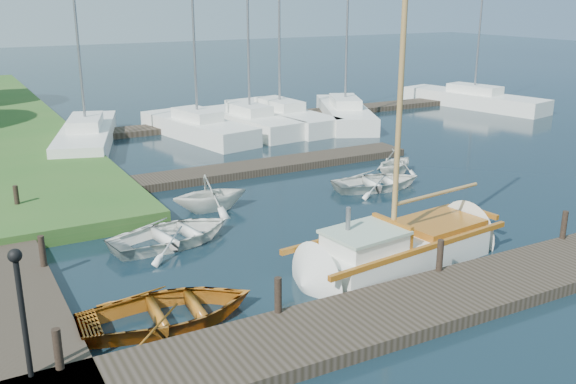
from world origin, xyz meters
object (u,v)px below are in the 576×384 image
mooring_post_5 (17,198)px  marina_boat_2 (250,120)px  marina_boat_0 (87,134)px  marina_boat_7 (474,98)px  tender_d (395,160)px  marina_boat_3 (280,115)px  mooring_post_1 (278,295)px  marina_boat_1 (198,126)px  sailboat (402,250)px  mooring_post_4 (42,251)px  mooring_post_0 (58,349)px  tender_c (378,179)px  marina_boat_4 (345,112)px  mooring_post_2 (440,255)px  tender_a (173,231)px  dinghy (169,306)px  mooring_post_3 (564,225)px  lamp_post (20,296)px  tender_b (210,191)px

mooring_post_5 → marina_boat_2: (12.35, 8.82, -0.12)m
marina_boat_0 → marina_boat_7: (23.84, -0.64, 0.00)m
tender_d → marina_boat_3: size_ratio=0.19×
mooring_post_1 → marina_boat_1: 19.50m
sailboat → mooring_post_4: bearing=150.1°
marina_boat_0 → marina_boat_2: marina_boat_0 is taller
mooring_post_0 → mooring_post_4: bearing=84.3°
mooring_post_0 → mooring_post_1: 4.50m
tender_c → marina_boat_1: marina_boat_1 is taller
mooring_post_4 → marina_boat_4: (18.13, 13.59, -0.14)m
marina_boat_7 → mooring_post_2: bearing=121.6°
tender_a → tender_c: tender_a is taller
mooring_post_4 → marina_boat_4: 22.65m
mooring_post_1 → mooring_post_2: (4.50, 0.00, 0.00)m
sailboat → marina_boat_1: size_ratio=0.94×
mooring_post_5 → tender_d: size_ratio=0.36×
sailboat → tender_a: size_ratio=2.69×
marina_boat_1 → dinghy: bearing=145.7°
mooring_post_3 → marina_boat_2: marina_boat_2 is taller
tender_c → tender_d: (1.76, 1.24, 0.23)m
mooring_post_2 → marina_boat_4: size_ratio=0.08×
mooring_post_4 → tender_d: (13.74, 3.47, -0.12)m
mooring_post_3 → mooring_post_4: (-13.00, 5.00, 0.00)m
marina_boat_3 → lamp_post: bearing=137.1°
mooring_post_3 → marina_boat_2: size_ratio=0.07×
mooring_post_4 → mooring_post_5: 5.00m
mooring_post_1 → marina_boat_1: bearing=73.8°
mooring_post_0 → marina_boat_0: 19.95m
mooring_post_3 → tender_b: (-7.34, 7.85, -0.04)m
sailboat → marina_boat_7: (19.54, 17.37, 0.23)m
mooring_post_3 → marina_boat_7: (15.01, 18.76, -0.13)m
sailboat → marina_boat_2: 17.85m
tender_b → marina_boat_1: marina_boat_1 is taller
mooring_post_2 → dinghy: mooring_post_2 is taller
lamp_post → marina_boat_0: 20.12m
mooring_post_0 → marina_boat_2: size_ratio=0.07×
mooring_post_1 → marina_boat_1: (5.44, 18.73, -0.13)m
mooring_post_5 → tender_c: bearing=-13.0°
mooring_post_4 → mooring_post_5: bearing=90.0°
mooring_post_3 → tender_a: bearing=149.2°
tender_d → marina_boat_7: marina_boat_7 is taller
mooring_post_0 → tender_d: tender_d is taller
mooring_post_2 → mooring_post_5: same height
mooring_post_0 → mooring_post_5: same height
mooring_post_5 → tender_d: 13.83m
sailboat → tender_d: sailboat is taller
mooring_post_0 → marina_boat_7: marina_boat_7 is taller
mooring_post_2 → tender_b: size_ratio=0.32×
mooring_post_3 → tender_b: tender_b is taller
mooring_post_0 → mooring_post_5: size_ratio=1.00×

